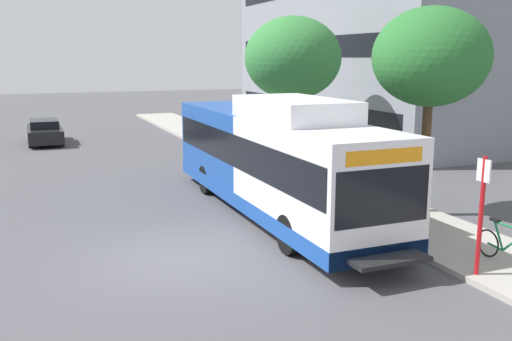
% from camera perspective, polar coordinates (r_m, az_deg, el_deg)
% --- Properties ---
extents(ground_plane, '(120.00, 120.00, 0.00)m').
position_cam_1_polar(ground_plane, '(21.42, -13.66, -1.79)').
color(ground_plane, '#4C4C51').
extents(sidewalk_curb, '(3.00, 56.00, 0.14)m').
position_cam_1_polar(sidewalk_curb, '(21.70, 5.76, -1.17)').
color(sidewalk_curb, '#A8A399').
rests_on(sidewalk_curb, ground).
extents(transit_bus, '(2.58, 12.25, 3.65)m').
position_cam_1_polar(transit_bus, '(17.22, 1.78, 1.14)').
color(transit_bus, white).
rests_on(transit_bus, ground).
extents(bus_stop_sign_pole, '(0.10, 0.36, 2.60)m').
position_cam_1_polar(bus_stop_sign_pole, '(12.90, 21.81, -3.44)').
color(bus_stop_sign_pole, red).
rests_on(bus_stop_sign_pole, sidewalk_curb).
extents(bicycle_parked, '(0.52, 1.76, 1.02)m').
position_cam_1_polar(bicycle_parked, '(14.07, 23.99, -7.03)').
color(bicycle_parked, black).
rests_on(bicycle_parked, sidewalk_curb).
extents(street_tree_near_stop, '(3.40, 3.40, 6.08)m').
position_cam_1_polar(street_tree_near_stop, '(17.49, 17.24, 10.83)').
color(street_tree_near_stop, '#4C3823').
rests_on(street_tree_near_stop, sidewalk_curb).
extents(street_tree_mid_block, '(4.30, 4.30, 6.41)m').
position_cam_1_polar(street_tree_mid_block, '(25.59, 3.75, 11.25)').
color(street_tree_mid_block, '#4C3823').
rests_on(street_tree_mid_block, sidewalk_curb).
extents(parked_car_far_lane, '(1.80, 4.50, 1.33)m').
position_cam_1_polar(parked_car_far_lane, '(33.75, -20.56, 3.69)').
color(parked_car_far_lane, black).
rests_on(parked_car_far_lane, ground).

